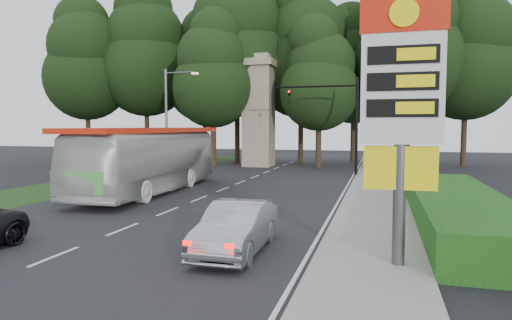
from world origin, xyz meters
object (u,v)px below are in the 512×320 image
(monument, at_px, (259,110))
(sedan_silver, at_px, (236,228))
(streetlight_signs, at_px, (169,116))
(transit_bus, at_px, (150,160))
(gas_station_pylon, at_px, (402,94))
(traffic_signal_mast, at_px, (339,112))

(monument, bearing_deg, sedan_silver, -76.31)
(monument, distance_m, sedan_silver, 28.82)
(monument, height_order, sedan_silver, monument)
(streetlight_signs, distance_m, transit_bus, 10.48)
(gas_station_pylon, height_order, streetlight_signs, streetlight_signs)
(traffic_signal_mast, distance_m, monument, 9.76)
(streetlight_signs, bearing_deg, sedan_silver, -59.21)
(traffic_signal_mast, relative_size, monument, 0.72)
(traffic_signal_mast, bearing_deg, monument, 142.00)
(streetlight_signs, xyz_separation_m, monument, (4.99, 7.99, 0.67))
(transit_bus, distance_m, sedan_silver, 13.13)
(gas_station_pylon, distance_m, transit_bus, 16.69)
(gas_station_pylon, distance_m, traffic_signal_mast, 22.29)
(streetlight_signs, xyz_separation_m, transit_bus, (3.49, -9.52, -2.65))
(streetlight_signs, distance_m, monument, 9.44)
(traffic_signal_mast, height_order, streetlight_signs, streetlight_signs)
(streetlight_signs, relative_size, sedan_silver, 1.81)
(gas_station_pylon, bearing_deg, monument, 111.80)
(transit_bus, bearing_deg, sedan_silver, -53.68)
(streetlight_signs, relative_size, monument, 0.80)
(gas_station_pylon, bearing_deg, traffic_signal_mast, 99.09)
(streetlight_signs, relative_size, transit_bus, 0.62)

